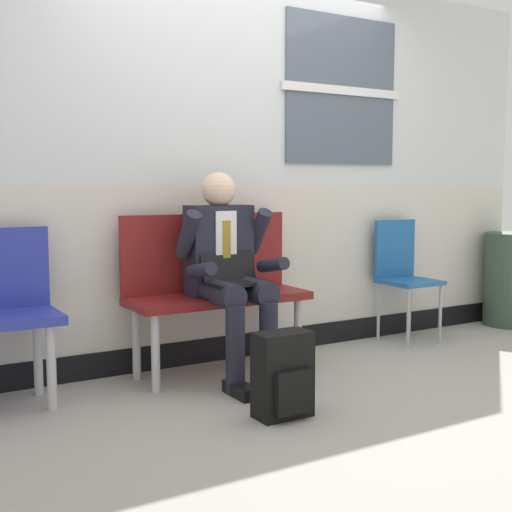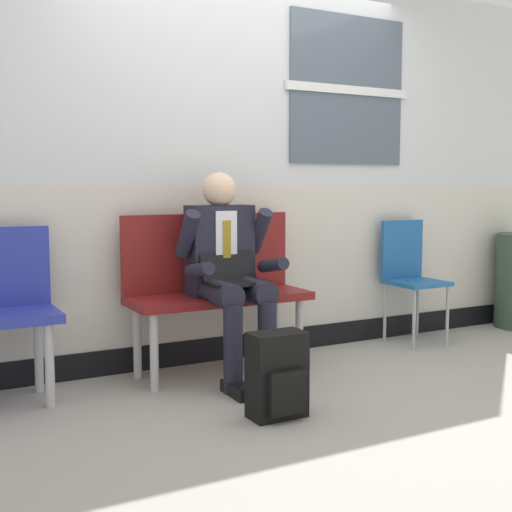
% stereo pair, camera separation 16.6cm
% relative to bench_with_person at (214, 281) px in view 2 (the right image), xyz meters
% --- Properties ---
extents(ground_plane, '(18.00, 18.00, 0.00)m').
position_rel_bench_with_person_xyz_m(ground_plane, '(0.29, -0.52, -0.57)').
color(ground_plane, '#9E9991').
extents(station_wall, '(5.31, 0.17, 2.63)m').
position_rel_bench_with_person_xyz_m(station_wall, '(0.30, 0.27, 0.73)').
color(station_wall, silver).
rests_on(station_wall, ground).
extents(bench_with_person, '(1.13, 0.42, 0.99)m').
position_rel_bench_with_person_xyz_m(bench_with_person, '(0.00, 0.00, 0.00)').
color(bench_with_person, maroon).
rests_on(bench_with_person, ground).
extents(person_seated, '(0.57, 0.70, 1.25)m').
position_rel_bench_with_person_xyz_m(person_seated, '(-0.00, -0.21, 0.10)').
color(person_seated, '#1E1E2D').
rests_on(person_seated, ground).
extents(backpack, '(0.29, 0.20, 0.44)m').
position_rel_bench_with_person_xyz_m(backpack, '(-0.09, -0.94, -0.36)').
color(backpack, black).
rests_on(backpack, ground).
extents(folding_chair, '(0.38, 0.38, 0.91)m').
position_rel_bench_with_person_xyz_m(folding_chair, '(1.62, 0.04, -0.03)').
color(folding_chair, '#1E5999').
rests_on(folding_chair, ground).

